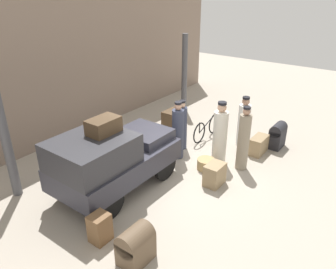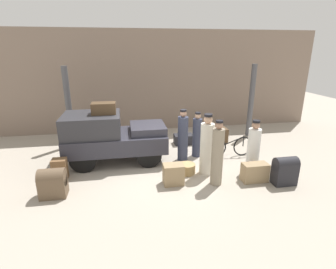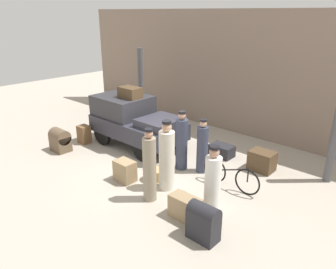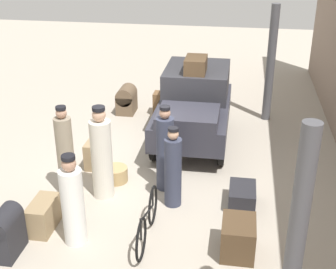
# 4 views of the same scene
# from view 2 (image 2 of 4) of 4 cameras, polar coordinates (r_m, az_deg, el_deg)

# --- Properties ---
(ground_plane) EXTENTS (30.00, 30.00, 0.00)m
(ground_plane) POSITION_cam_2_polar(r_m,az_deg,el_deg) (8.84, -1.06, -6.33)
(ground_plane) COLOR #A89E8E
(station_building_facade) EXTENTS (16.00, 0.15, 4.50)m
(station_building_facade) POSITION_cam_2_polar(r_m,az_deg,el_deg) (12.17, -4.18, 11.44)
(station_building_facade) COLOR gray
(station_building_facade) RESTS_ON ground
(canopy_pillar_left) EXTENTS (0.22, 0.22, 3.08)m
(canopy_pillar_left) POSITION_cam_2_polar(r_m,az_deg,el_deg) (10.71, -20.80, 5.53)
(canopy_pillar_left) COLOR #4C4C51
(canopy_pillar_left) RESTS_ON ground
(canopy_pillar_right) EXTENTS (0.22, 0.22, 3.08)m
(canopy_pillar_right) POSITION_cam_2_polar(r_m,az_deg,el_deg) (11.84, 17.65, 6.97)
(canopy_pillar_right) COLOR #4C4C51
(canopy_pillar_right) RESTS_ON ground
(truck) EXTENTS (3.30, 1.68, 1.67)m
(truck) POSITION_cam_2_polar(r_m,az_deg,el_deg) (8.93, -12.42, -0.16)
(truck) COLOR black
(truck) RESTS_ON ground
(bicycle) EXTENTS (1.70, 0.04, 0.76)m
(bicycle) POSITION_cam_2_polar(r_m,az_deg,el_deg) (9.52, 13.30, -2.62)
(bicycle) COLOR black
(bicycle) RESTS_ON ground
(wicker_basket) EXTENTS (0.50, 0.50, 0.31)m
(wicker_basket) POSITION_cam_2_polar(r_m,az_deg,el_deg) (8.14, 4.17, -7.42)
(wicker_basket) COLOR tan
(wicker_basket) RESTS_ON ground
(porter_carrying_trunk) EXTENTS (0.33, 0.33, 1.87)m
(porter_carrying_trunk) POSITION_cam_2_polar(r_m,az_deg,el_deg) (7.35, 10.69, -4.50)
(porter_carrying_trunk) COLOR gray
(porter_carrying_trunk) RESTS_ON ground
(porter_lifting_near_truck) EXTENTS (0.35, 0.35, 1.77)m
(porter_lifting_near_truck) POSITION_cam_2_polar(r_m,az_deg,el_deg) (8.87, 3.26, -0.58)
(porter_lifting_near_truck) COLOR #33384C
(porter_lifting_near_truck) RESTS_ON ground
(conductor_in_dark_uniform) EXTENTS (0.38, 0.38, 1.64)m
(conductor_in_dark_uniform) POSITION_cam_2_polar(r_m,az_deg,el_deg) (8.50, 18.10, -2.86)
(conductor_in_dark_uniform) COLOR white
(conductor_in_dark_uniform) RESTS_ON ground
(porter_standing_middle) EXTENTS (0.32, 0.32, 1.60)m
(porter_standing_middle) POSITION_cam_2_polar(r_m,az_deg,el_deg) (9.26, 6.35, -0.38)
(porter_standing_middle) COLOR #33384C
(porter_standing_middle) RESTS_ON ground
(porter_with_bicycle) EXTENTS (0.41, 0.41, 1.88)m
(porter_with_bicycle) POSITION_cam_2_polar(r_m,az_deg,el_deg) (7.94, 8.45, -2.73)
(porter_with_bicycle) COLOR silver
(porter_with_bicycle) RESTS_ON ground
(trunk_umber_medium) EXTENTS (0.66, 0.48, 0.77)m
(trunk_umber_medium) POSITION_cam_2_polar(r_m,az_deg,el_deg) (7.47, -23.80, -9.52)
(trunk_umber_medium) COLOR brown
(trunk_umber_medium) RESTS_ON ground
(trunk_barrel_dark) EXTENTS (0.64, 0.38, 0.82)m
(trunk_barrel_dark) POSITION_cam_2_polar(r_m,az_deg,el_deg) (8.09, 24.12, -7.07)
(trunk_barrel_dark) COLOR #232328
(trunk_barrel_dark) RESTS_ON ground
(trunk_wicker_pale) EXTENTS (0.75, 0.50, 0.38)m
(trunk_wicker_pale) POSITION_cam_2_polar(r_m,az_deg,el_deg) (10.59, 3.40, -1.02)
(trunk_wicker_pale) COLOR #232328
(trunk_wicker_pale) RESTS_ON ground
(suitcase_tan_flat) EXTENTS (0.71, 0.54, 0.59)m
(suitcase_tan_flat) POSITION_cam_2_polar(r_m,az_deg,el_deg) (10.92, 10.78, -0.15)
(suitcase_tan_flat) COLOR #4C3823
(suitcase_tan_flat) RESTS_ON ground
(trunk_large_brown) EXTENTS (0.57, 0.41, 0.59)m
(trunk_large_brown) POSITION_cam_2_polar(r_m,az_deg,el_deg) (7.47, 1.18, -8.65)
(trunk_large_brown) COLOR #937A56
(trunk_large_brown) RESTS_ON ground
(suitcase_black_upright) EXTENTS (0.73, 0.38, 0.54)m
(suitcase_black_upright) POSITION_cam_2_polar(r_m,az_deg,el_deg) (8.03, 18.36, -7.82)
(suitcase_black_upright) COLOR #937A56
(suitcase_black_upright) RESTS_ON ground
(suitcase_small_leather) EXTENTS (0.40, 0.35, 0.63)m
(suitcase_small_leather) POSITION_cam_2_polar(r_m,az_deg,el_deg) (8.34, -22.48, -6.99)
(suitcase_small_leather) COLOR brown
(suitcase_small_leather) RESTS_ON ground
(trunk_on_truck_roof) EXTENTS (0.76, 0.49, 0.36)m
(trunk_on_truck_roof) POSITION_cam_2_polar(r_m,az_deg,el_deg) (8.70, -13.83, 5.58)
(trunk_on_truck_roof) COLOR #4C3823
(trunk_on_truck_roof) RESTS_ON truck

